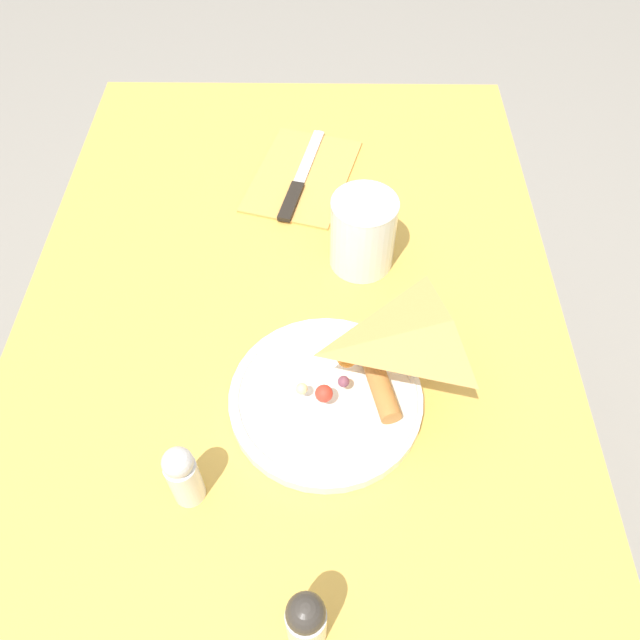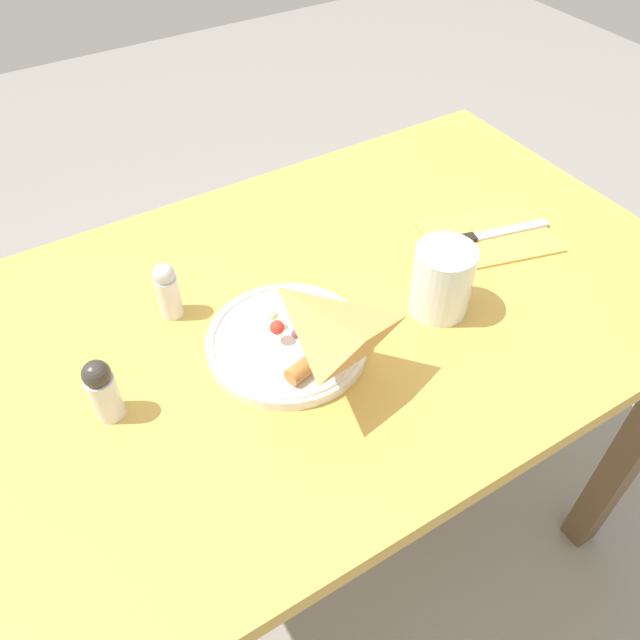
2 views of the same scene
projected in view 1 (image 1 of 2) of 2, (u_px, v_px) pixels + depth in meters
ground_plane at (303, 531)px, 1.41m from camera, size 6.00×6.00×0.00m
dining_table at (293, 379)px, 0.89m from camera, size 1.10×0.71×0.77m
plate_pizza at (325, 396)px, 0.72m from camera, size 0.22×0.22×0.05m
milk_glass at (363, 234)px, 0.82m from camera, size 0.09×0.09×0.11m
napkin_folded at (303, 176)px, 0.97m from camera, size 0.24×0.19×0.00m
butter_knife at (301, 178)px, 0.96m from camera, size 0.22×0.07×0.01m
salt_shaker at (183, 475)px, 0.62m from camera, size 0.03×0.03×0.09m
pepper_shaker at (306, 621)px, 0.54m from camera, size 0.04×0.04×0.09m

